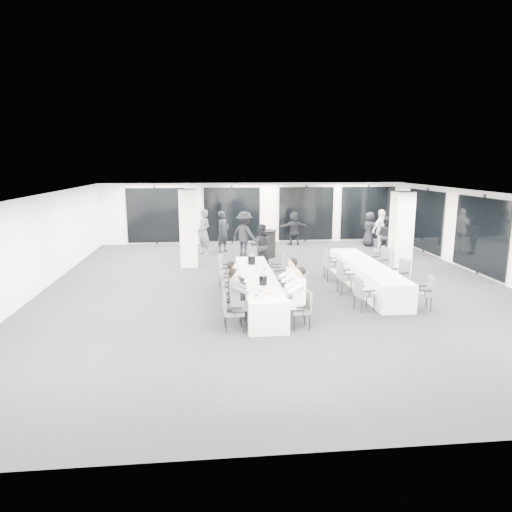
{
  "coord_description": "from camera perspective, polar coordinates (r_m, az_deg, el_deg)",
  "views": [
    {
      "loc": [
        -2.0,
        -13.21,
        3.72
      ],
      "look_at": [
        -0.7,
        -0.2,
        1.03
      ],
      "focal_mm": 32.0,
      "sensor_mm": 36.0,
      "label": 1
    }
  ],
  "objects": [
    {
      "name": "chair_main_left_mid",
      "position": [
        11.92,
        -3.6,
        -3.95
      ],
      "size": [
        0.48,
        0.54,
        0.93
      ],
      "rotation": [
        0.0,
        0.0,
        -1.61
      ],
      "color": "#4B4E53",
      "rests_on": "floor"
    },
    {
      "name": "plate_b",
      "position": [
        10.54,
        1.82,
        -4.69
      ],
      "size": [
        0.22,
        0.22,
        0.03
      ],
      "color": "white",
      "rests_on": "banquet_table_main"
    },
    {
      "name": "chair_main_left_fourth",
      "position": [
        12.91,
        -3.77,
        -2.75
      ],
      "size": [
        0.48,
        0.53,
        0.92
      ],
      "rotation": [
        0.0,
        0.0,
        -1.54
      ],
      "color": "#4B4E53",
      "rests_on": "floor"
    },
    {
      "name": "standing_guest_g",
      "position": [
        18.68,
        -6.56,
        3.33
      ],
      "size": [
        0.96,
        0.99,
        2.11
      ],
      "primitive_type": "imported",
      "rotation": [
        0.0,
        0.0,
        -0.91
      ],
      "color": "#4F5156",
      "rests_on": "floor"
    },
    {
      "name": "seated_guest_d",
      "position": [
        11.27,
        4.18,
        -3.37
      ],
      "size": [
        0.5,
        0.38,
        1.44
      ],
      "rotation": [
        0.0,
        0.0,
        1.57
      ],
      "color": "white",
      "rests_on": "floor"
    },
    {
      "name": "standing_guest_d",
      "position": [
        19.93,
        15.42,
        3.4
      ],
      "size": [
        1.37,
        1.14,
        2.04
      ],
      "primitive_type": "imported",
      "rotation": [
        0.0,
        0.0,
        3.61
      ],
      "color": "white",
      "rests_on": "floor"
    },
    {
      "name": "standing_guest_f",
      "position": [
        20.96,
        4.79,
        3.77
      ],
      "size": [
        1.67,
        0.81,
        1.75
      ],
      "primitive_type": "imported",
      "rotation": [
        0.0,
        0.0,
        3.27
      ],
      "color": "black",
      "rests_on": "floor"
    },
    {
      "name": "chair_main_right_near",
      "position": [
        10.5,
        5.9,
        -6.37
      ],
      "size": [
        0.48,
        0.52,
        0.86
      ],
      "rotation": [
        0.0,
        0.0,
        1.69
      ],
      "color": "#4B4E53",
      "rests_on": "floor"
    },
    {
      "name": "chair_main_right_second",
      "position": [
        11.37,
        5.0,
        -4.44
      ],
      "size": [
        0.59,
        0.64,
        1.03
      ],
      "rotation": [
        0.0,
        0.0,
        1.74
      ],
      "color": "#4B4E53",
      "rests_on": "floor"
    },
    {
      "name": "chair_main_right_fourth",
      "position": [
        12.99,
        3.62,
        -2.42
      ],
      "size": [
        0.54,
        0.6,
        1.01
      ],
      "rotation": [
        0.0,
        0.0,
        1.64
      ],
      "color": "#4B4E53",
      "rests_on": "floor"
    },
    {
      "name": "standing_guest_c",
      "position": [
        18.15,
        -1.45,
        3.09
      ],
      "size": [
        1.45,
        1.4,
        2.06
      ],
      "primitive_type": "imported",
      "rotation": [
        0.0,
        0.0,
        2.4
      ],
      "color": "black",
      "rests_on": "floor"
    },
    {
      "name": "column_right",
      "position": [
        15.68,
        17.66,
        2.55
      ],
      "size": [
        0.6,
        0.6,
        2.8
      ],
      "primitive_type": "cube",
      "color": "white",
      "rests_on": "floor"
    },
    {
      "name": "seated_guest_a",
      "position": [
        10.21,
        -2.32,
        -4.95
      ],
      "size": [
        0.5,
        0.38,
        1.44
      ],
      "rotation": [
        0.0,
        0.0,
        -1.57
      ],
      "color": "#4F5156",
      "rests_on": "floor"
    },
    {
      "name": "chair_main_left_far",
      "position": [
        13.89,
        -3.94,
        -1.59
      ],
      "size": [
        0.57,
        0.61,
        0.97
      ],
      "rotation": [
        0.0,
        0.0,
        -1.75
      ],
      "color": "#4B4E53",
      "rests_on": "floor"
    },
    {
      "name": "chair_side_right_near",
      "position": [
        12.51,
        20.42,
        -4.1
      ],
      "size": [
        0.5,
        0.53,
        0.86
      ],
      "rotation": [
        0.0,
        0.0,
        1.4
      ],
      "color": "#4B4E53",
      "rests_on": "floor"
    },
    {
      "name": "seated_guest_b",
      "position": [
        10.89,
        -2.55,
        -3.89
      ],
      "size": [
        0.5,
        0.38,
        1.44
      ],
      "rotation": [
        0.0,
        0.0,
        -1.57
      ],
      "color": "black",
      "rests_on": "floor"
    },
    {
      "name": "water_bottle_a",
      "position": [
        10.16,
        0.06,
        -4.81
      ],
      "size": [
        0.06,
        0.06,
        0.2
      ],
      "primitive_type": "cylinder",
      "color": "silver",
      "rests_on": "banquet_table_main"
    },
    {
      "name": "chair_side_right_mid",
      "position": [
        13.92,
        17.57,
        -2.11
      ],
      "size": [
        0.57,
        0.61,
        0.96
      ],
      "rotation": [
        0.0,
        0.0,
        1.78
      ],
      "color": "#4B4E53",
      "rests_on": "floor"
    },
    {
      "name": "standing_guest_e",
      "position": [
        21.21,
        13.99,
        3.55
      ],
      "size": [
        0.78,
        0.97,
        1.75
      ],
      "primitive_type": "imported",
      "rotation": [
        0.0,
        0.0,
        1.94
      ],
      "color": "black",
      "rests_on": "floor"
    },
    {
      "name": "water_bottle_c",
      "position": [
        14.02,
        -0.52,
        -0.14
      ],
      "size": [
        0.07,
        0.07,
        0.23
      ],
      "primitive_type": "cylinder",
      "color": "silver",
      "rests_on": "banquet_table_main"
    },
    {
      "name": "chair_main_left_second",
      "position": [
        10.97,
        -3.38,
        -5.43
      ],
      "size": [
        0.48,
        0.53,
        0.89
      ],
      "rotation": [
        0.0,
        0.0,
        -1.65
      ],
      "color": "#4B4E53",
      "rests_on": "floor"
    },
    {
      "name": "chair_side_left_mid",
      "position": [
        13.39,
        10.94,
        -2.32
      ],
      "size": [
        0.49,
        0.55,
        0.96
      ],
      "rotation": [
        0.0,
        0.0,
        -1.58
      ],
      "color": "#4B4E53",
      "rests_on": "floor"
    },
    {
      "name": "standing_guest_a",
      "position": [
        19.24,
        -4.15,
        3.4
      ],
      "size": [
        0.91,
        0.92,
        1.97
      ],
      "primitive_type": "imported",
      "rotation": [
        0.0,
        0.0,
        0.82
      ],
      "color": "black",
      "rests_on": "floor"
    },
    {
      "name": "wine_glass",
      "position": [
        10.31,
        2.5,
        -4.3
      ],
      "size": [
        0.08,
        0.08,
        0.2
      ],
      "color": "silver",
      "rests_on": "banquet_table_main"
    },
    {
      "name": "chair_main_right_mid",
      "position": [
        12.1,
        4.31,
        -3.64
      ],
      "size": [
        0.56,
        0.6,
        0.95
      ],
      "rotation": [
        0.0,
        0.0,
        1.76
      ],
      "color": "#4B4E53",
      "rests_on": "floor"
    },
    {
      "name": "ice_bucket_far",
      "position": [
        13.55,
        -0.55,
        -0.49
      ],
      "size": [
        0.23,
        0.23,
        0.26
      ],
      "primitive_type": "cylinder",
      "color": "black",
      "rests_on": "banquet_table_main"
    },
    {
      "name": "cocktail_table",
      "position": [
        18.21,
        1.4,
        1.58
      ],
      "size": [
        0.78,
        0.78,
        1.08
      ],
      "color": "black",
      "rests_on": "floor"
    },
    {
      "name": "standing_guest_b",
      "position": [
        16.4,
        0.61,
        1.66
      ],
      "size": [
        0.87,
        0.55,
        1.77
      ],
      "primitive_type": "imported",
      "rotation": [
        0.0,
        0.0,
        3.1
      ],
      "color": "black",
      "rests_on": "floor"
    },
    {
      "name": "chair_side_left_near",
      "position": [
        11.95,
        13.12,
        -4.37
      ],
      "size": [
        0.52,
        0.54,
        0.86
      ],
      "rotation": [
        0.0,
        0.0,
        -1.36
      ],
      "color": "#4B4E53",
      "rests_on": "floor"
    },
    {
      "name": "plate_c",
      "position": [
        11.64,
        0.92,
        -3.12
      ],
      "size": [
        0.19,
        0.19,
        0.03
      ],
      "color": "white",
      "rests_on": "banquet_table_main"
    },
    {
      "name": "plate_a",
      "position": [
        10.7,
        0.52,
        -4.44
      ],
      "size": [
        0.22,
        0.22,
        0.03
      ],
      "color": "white",
      "rests_on": "banquet_table_main"
    },
    {
      "name": "chair_main_right_far",
      "position": [
        14.03,
        2.88,
        -1.54
      ],
      "size": [
        0.54,
        0.58,
        0.93
      ],
      "rotation": [
        0.0,
        0.0,
        1.41
      ],
      "color": "#4B4E53",
      "rests_on": "floor"
    },
    {
      "name": "chair_side_right_far",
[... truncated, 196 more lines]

